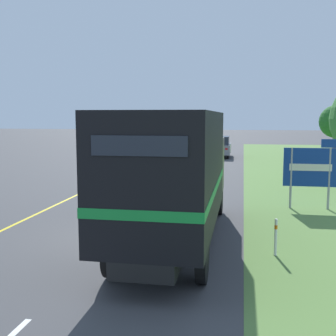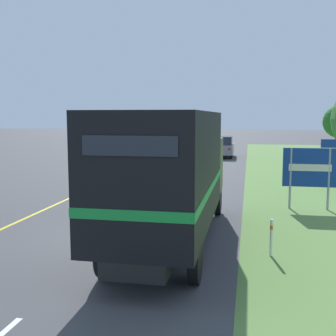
{
  "view_description": "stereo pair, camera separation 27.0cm",
  "coord_description": "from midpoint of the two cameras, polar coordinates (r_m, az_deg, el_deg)",
  "views": [
    {
      "loc": [
        3.62,
        -11.42,
        3.52
      ],
      "look_at": [
        0.3,
        7.17,
        1.2
      ],
      "focal_mm": 45.0,
      "sensor_mm": 36.0,
      "label": 1
    },
    {
      "loc": [
        3.89,
        -11.37,
        3.52
      ],
      "look_at": [
        0.3,
        7.17,
        1.2
      ],
      "focal_mm": 45.0,
      "sensor_mm": 36.0,
      "label": 2
    }
  ],
  "objects": [
    {
      "name": "ground_plane",
      "position": [
        12.5,
        -7.88,
        -9.42
      ],
      "size": [
        200.0,
        200.0,
        0.0
      ],
      "primitive_type": "plane",
      "color": "#444447"
    },
    {
      "name": "edge_line_yellow",
      "position": [
        26.03,
        -6.61,
        -0.8
      ],
      "size": [
        0.12,
        59.38,
        0.01
      ],
      "primitive_type": "cube",
      "color": "yellow",
      "rests_on": "ground"
    },
    {
      "name": "centre_dash_near",
      "position": [
        12.78,
        -7.45,
        -9.03
      ],
      "size": [
        0.12,
        2.6,
        0.01
      ],
      "primitive_type": "cube",
      "color": "white",
      "rests_on": "ground"
    },
    {
      "name": "centre_dash_mid_a",
      "position": [
        19.01,
        -1.44,
        -3.66
      ],
      "size": [
        0.12,
        2.6,
        0.01
      ],
      "primitive_type": "cube",
      "color": "white",
      "rests_on": "ground"
    },
    {
      "name": "centre_dash_mid_b",
      "position": [
        25.43,
        1.54,
        -0.95
      ],
      "size": [
        0.12,
        2.6,
        0.01
      ],
      "primitive_type": "cube",
      "color": "white",
      "rests_on": "ground"
    },
    {
      "name": "centre_dash_far",
      "position": [
        31.92,
        3.32,
        0.67
      ],
      "size": [
        0.12,
        2.6,
        0.01
      ],
      "primitive_type": "cube",
      "color": "white",
      "rests_on": "ground"
    },
    {
      "name": "centre_dash_farthest",
      "position": [
        38.45,
        4.49,
        1.74
      ],
      "size": [
        0.12,
        2.6,
        0.01
      ],
      "primitive_type": "cube",
      "color": "white",
      "rests_on": "ground"
    },
    {
      "name": "horse_trailer_truck",
      "position": [
        11.35,
        0.28,
        -0.57
      ],
      "size": [
        2.33,
        8.63,
        3.63
      ],
      "color": "black",
      "rests_on": "ground"
    },
    {
      "name": "lead_car_white",
      "position": [
        26.45,
        -2.59,
        1.5
      ],
      "size": [
        1.8,
        4.4,
        1.96
      ],
      "color": "black",
      "rests_on": "ground"
    },
    {
      "name": "lead_car_grey_ahead",
      "position": [
        36.7,
        6.85,
        2.9
      ],
      "size": [
        1.8,
        4.06,
        1.82
      ],
      "color": "black",
      "rests_on": "ground"
    },
    {
      "name": "highway_sign",
      "position": [
        16.8,
        18.41,
        0.01
      ],
      "size": [
        1.99,
        0.09,
        2.68
      ],
      "color": "#9E9EA3",
      "rests_on": "ground"
    },
    {
      "name": "roadside_tree_far",
      "position": [
        39.15,
        21.6,
        5.84
      ],
      "size": [
        2.83,
        2.83,
        4.5
      ],
      "color": "brown",
      "rests_on": "ground"
    },
    {
      "name": "delineator_post",
      "position": [
        11.11,
        13.7,
        -8.95
      ],
      "size": [
        0.08,
        0.08,
        0.95
      ],
      "color": "white",
      "rests_on": "ground"
    }
  ]
}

